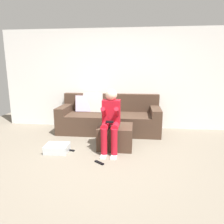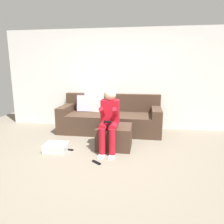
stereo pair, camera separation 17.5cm
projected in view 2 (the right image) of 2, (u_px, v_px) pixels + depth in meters
The scene contains 8 objects.
ground_plane at pixel (99, 167), 3.31m from camera, with size 7.49×7.49×0.00m, color slate.
wall_back at pixel (118, 79), 5.29m from camera, with size 5.76×0.10×2.45m, color white.
couch_sectional at pixel (110, 118), 5.08m from camera, with size 2.37×0.90×0.91m.
ottoman at pixel (114, 136), 4.08m from camera, with size 0.65×0.61×0.43m, color #473326.
person_seated at pixel (109, 118), 3.83m from camera, with size 0.33×0.63×1.14m.
storage_bin at pixel (56, 147), 3.92m from camera, with size 0.42×0.34×0.14m, color silver.
remote_near_ottoman at pixel (96, 162), 3.44m from camera, with size 0.19×0.04×0.02m, color black.
remote_by_storage_bin at pixel (69, 149), 3.97m from camera, with size 0.19×0.04×0.02m, color black.
Camera 2 is at (0.67, -2.99, 1.55)m, focal length 33.80 mm.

